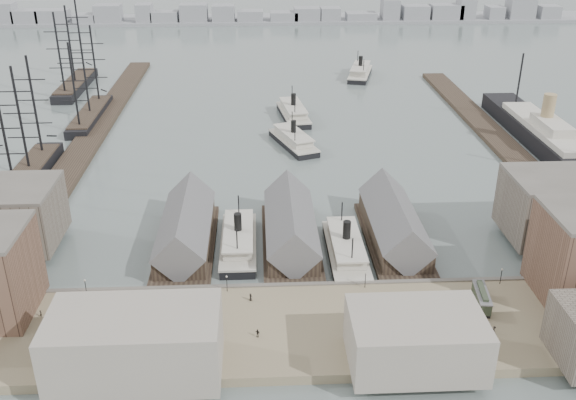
{
  "coord_description": "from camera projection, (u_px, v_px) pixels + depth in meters",
  "views": [
    {
      "loc": [
        -7.6,
        -124.36,
        79.16
      ],
      "look_at": [
        0.0,
        30.0,
        6.0
      ],
      "focal_mm": 40.0,
      "sensor_mm": 36.0,
      "label": 1
    }
  ],
  "objects": [
    {
      "name": "pedestrian_0",
      "position": [
        41.0,
        314.0,
        129.82
      ],
      "size": [
        0.61,
        0.69,
        1.58
      ],
      "primitive_type": "imported",
      "rotation": [
        0.0,
        0.0,
        1.98
      ],
      "color": "black",
      "rests_on": "quay"
    },
    {
      "name": "ocean_steamer",
      "position": [
        544.0,
        135.0,
        223.43
      ],
      "size": [
        12.75,
        93.15,
        18.63
      ],
      "color": "black",
      "rests_on": "ground"
    },
    {
      "name": "pedestrian_7",
      "position": [
        494.0,
        330.0,
        124.95
      ],
      "size": [
        0.59,
        1.02,
        1.57
      ],
      "primitive_type": "imported",
      "rotation": [
        0.0,
        0.0,
        1.56
      ],
      "color": "black",
      "rests_on": "quay"
    },
    {
      "name": "far_shore",
      "position": [
        264.0,
        16.0,
        446.35
      ],
      "size": [
        500.0,
        40.0,
        15.72
      ],
      "color": "gray",
      "rests_on": "ground"
    },
    {
      "name": "pedestrian_3",
      "position": [
        258.0,
        333.0,
        123.89
      ],
      "size": [
        1.1,
        0.83,
        1.73
      ],
      "primitive_type": "imported",
      "rotation": [
        0.0,
        0.0,
        5.83
      ],
      "color": "black",
      "rests_on": "quay"
    },
    {
      "name": "sailing_ship_mid",
      "position": [
        90.0,
        114.0,
        250.33
      ],
      "size": [
        8.18,
        47.24,
        33.62
      ],
      "color": "black",
      "rests_on": "ground"
    },
    {
      "name": "pedestrian_6",
      "position": [
        398.0,
        303.0,
        133.02
      ],
      "size": [
        1.13,
        1.1,
        1.83
      ],
      "primitive_type": "imported",
      "rotation": [
        0.0,
        0.0,
        0.71
      ],
      "color": "black",
      "rests_on": "quay"
    },
    {
      "name": "lamp_post_far_w",
      "position": [
        85.0,
        284.0,
        136.14
      ],
      "size": [
        0.44,
        0.44,
        3.92
      ],
      "color": "black",
      "rests_on": "quay"
    },
    {
      "name": "ferry_shed_east",
      "position": [
        394.0,
        225.0,
        160.88
      ],
      "size": [
        14.0,
        42.0,
        12.6
      ],
      "color": "#2D231C",
      "rests_on": "ground"
    },
    {
      "name": "pedestrian_5",
      "position": [
        347.0,
        313.0,
        130.02
      ],
      "size": [
        0.64,
        0.49,
        1.68
      ],
      "primitive_type": "imported",
      "rotation": [
        0.0,
        0.0,
        3.07
      ],
      "color": "black",
      "rests_on": "quay"
    },
    {
      "name": "seawall",
      "position": [
        296.0,
        288.0,
        141.29
      ],
      "size": [
        180.0,
        1.2,
        2.3
      ],
      "primitive_type": "cube",
      "color": "#59544C",
      "rests_on": "ground"
    },
    {
      "name": "pedestrian_4",
      "position": [
        251.0,
        297.0,
        135.08
      ],
      "size": [
        0.8,
        0.96,
        1.68
      ],
      "primitive_type": "imported",
      "rotation": [
        0.0,
        0.0,
        1.94
      ],
      "color": "black",
      "rests_on": "quay"
    },
    {
      "name": "west_wharf",
      "position": [
        92.0,
        135.0,
        233.38
      ],
      "size": [
        10.0,
        220.0,
        1.6
      ],
      "primitive_type": "cube",
      "color": "#2D231C",
      "rests_on": "ground"
    },
    {
      "name": "lamp_post_near_w",
      "position": [
        227.0,
        281.0,
        137.47
      ],
      "size": [
        0.44,
        0.44,
        3.92
      ],
      "color": "black",
      "rests_on": "quay"
    },
    {
      "name": "lamp_post_far_e",
      "position": [
        502.0,
        273.0,
        140.14
      ],
      "size": [
        0.44,
        0.44,
        3.92
      ],
      "color": "black",
      "rests_on": "quay"
    },
    {
      "name": "east_wharf",
      "position": [
        496.0,
        137.0,
        230.84
      ],
      "size": [
        10.0,
        180.0,
        1.6
      ],
      "primitive_type": "cube",
      "color": "#2D231C",
      "rests_on": "ground"
    },
    {
      "name": "sailing_ship_near",
      "position": [
        22.0,
        179.0,
        192.4
      ],
      "size": [
        8.54,
        58.84,
        35.11
      ],
      "color": "black",
      "rests_on": "ground"
    },
    {
      "name": "pedestrian_1",
      "position": [
        134.0,
        323.0,
        126.65
      ],
      "size": [
        0.98,
        0.83,
        1.79
      ],
      "primitive_type": "imported",
      "rotation": [
        0.0,
        0.0,
        0.19
      ],
      "color": "black",
      "rests_on": "quay"
    },
    {
      "name": "pedestrian_8",
      "position": [
        484.0,
        286.0,
        138.9
      ],
      "size": [
        1.16,
        0.84,
        1.83
      ],
      "primitive_type": "imported",
      "rotation": [
        0.0,
        0.0,
        2.73
      ],
      "color": "black",
      "rests_on": "quay"
    },
    {
      "name": "street_bldg_center",
      "position": [
        416.0,
        340.0,
        115.48
      ],
      "size": [
        24.0,
        16.0,
        10.0
      ],
      "primitive_type": "cube",
      "color": "gray",
      "rests_on": "quay"
    },
    {
      "name": "warehouse_west_back",
      "position": [
        3.0,
        216.0,
        155.76
      ],
      "size": [
        26.0,
        20.0,
        14.0
      ],
      "primitive_type": "cube",
      "color": "#60564C",
      "rests_on": "west_land"
    },
    {
      "name": "ferry_docked_west",
      "position": [
        239.0,
        240.0,
        158.33
      ],
      "size": [
        8.65,
        28.84,
        10.3
      ],
      "color": "black",
      "rests_on": "ground"
    },
    {
      "name": "ferry_shed_center",
      "position": [
        291.0,
        227.0,
        159.72
      ],
      "size": [
        14.0,
        42.0,
        12.6
      ],
      "color": "#2D231C",
      "rests_on": "ground"
    },
    {
      "name": "ferry_docked_east",
      "position": [
        346.0,
        249.0,
        154.51
      ],
      "size": [
        8.72,
        29.05,
        10.38
      ],
      "color": "black",
      "rests_on": "ground"
    },
    {
      "name": "sailing_ship_far",
      "position": [
        76.0,
        83.0,
        290.62
      ],
      "size": [
        9.0,
        50.0,
        37.0
      ],
      "color": "black",
      "rests_on": "ground"
    },
    {
      "name": "ferry_open_mid",
      "position": [
        293.0,
        112.0,
        252.3
      ],
      "size": [
        12.7,
        30.56,
        10.59
      ],
      "rotation": [
        0.0,
        0.0,
        0.13
      ],
      "color": "black",
      "rests_on": "ground"
    },
    {
      "name": "ferry_open_near",
      "position": [
        293.0,
        140.0,
        224.13
      ],
      "size": [
        17.17,
        28.98,
        9.92
      ],
      "rotation": [
        0.0,
        0.0,
        0.34
      ],
      "color": "black",
      "rests_on": "ground"
    },
    {
      "name": "quay",
      "position": [
        300.0,
        329.0,
        127.99
      ],
      "size": [
        180.0,
        30.0,
        2.0
      ],
      "primitive_type": "cube",
      "color": "#7F7155",
      "rests_on": "ground"
    },
    {
      "name": "horse_cart_left",
      "position": [
        135.0,
        318.0,
        128.59
      ],
      "size": [
        4.65,
        1.67,
        1.48
      ],
      "rotation": [
        0.0,
        0.0,
        1.51
      ],
      "color": "black",
      "rests_on": "quay"
    },
    {
      "name": "lamp_post_near_e",
      "position": [
        365.0,
        277.0,
        138.8
      ],
      "size": [
        0.44,
        0.44,
        3.92
      ],
      "color": "black",
      "rests_on": "quay"
    },
    {
      "name": "warehouse_east_back",
      "position": [
        564.0,
        207.0,
        158.97
      ],
      "size": [
        28.0,
        20.0,
        15.0
      ],
      "primitive_type": "cube",
      "color": "#60564C",
      "rests_on": "east_land"
    },
    {
      "name": "ferry_shed_west",
      "position": [
        186.0,
        230.0,
        158.57
      ],
      "size": [
        14.0,
        42.0,
        12.6
      ],
      "color": "#2D231C",
      "rests_on": "ground"
    },
    {
      "name": "pedestrian_2",
      "position": [
        211.0,
        298.0,
        134.74
      ],
      "size": [
        1.01,
        1.21,
        1.63
      ],
      "primitive_type": "imported",
      "rotation": [
        0.0,
        0.0,
        4.26
      ],
      "color": "black",
      "rests_on": "quay"
    },
    {
      "name": "horse_cart_right",
      "position": [
        370.0,
        322.0,
        127.26
      ],
      "size": [
        4.78,
        2.76,
        1.5
      ],
      "rotation": [
        0.0,
        0.0,
        1.27
      ],
      "color": "black",
      "rests_on": "quay"
    },
    {
      "name": "horse_cart_center",
      "position": [
        203.0,
        308.0,
        131.62
      ],
      "size": [
        4.96,
        1.59,
        1.73
      ],
      "rotation": [
        0.0,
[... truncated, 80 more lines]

